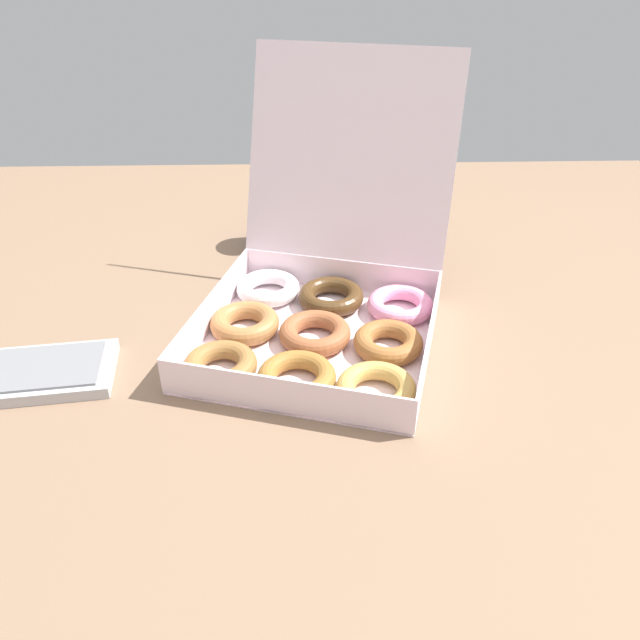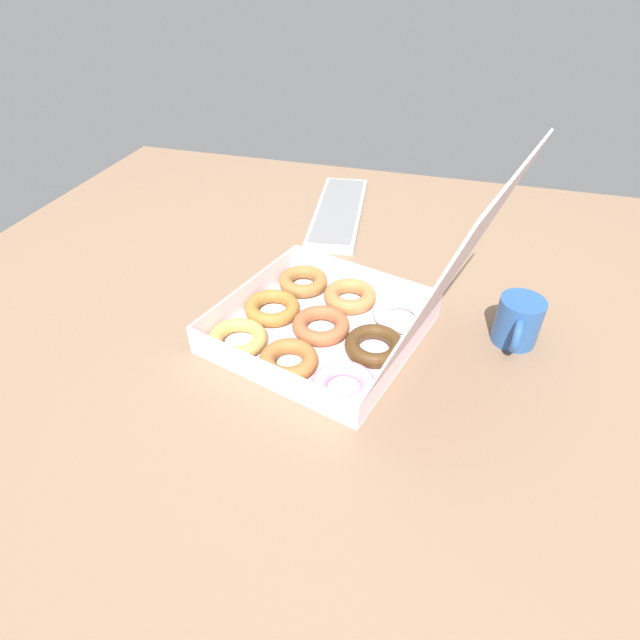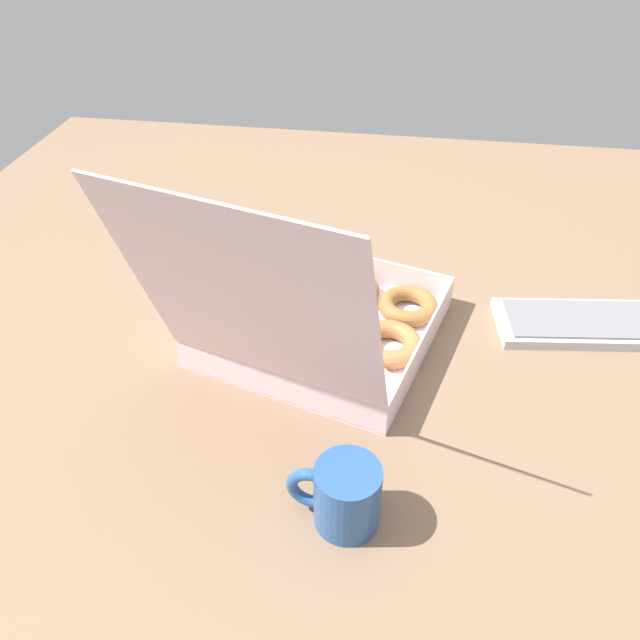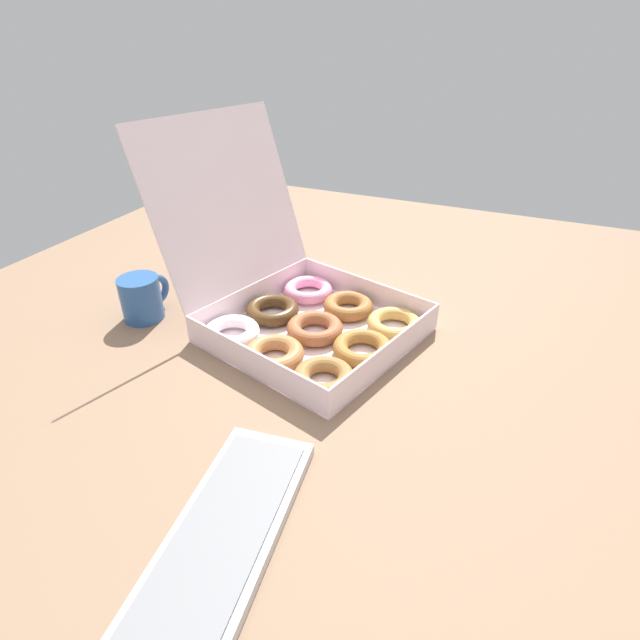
# 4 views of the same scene
# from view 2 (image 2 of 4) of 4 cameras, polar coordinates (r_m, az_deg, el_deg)

# --- Properties ---
(ground_plane) EXTENTS (1.80, 1.80, 0.02)m
(ground_plane) POSITION_cam_2_polar(r_m,az_deg,el_deg) (0.98, -2.01, -2.70)
(ground_plane) COLOR #85674F
(donut_box) EXTENTS (0.47, 0.56, 0.40)m
(donut_box) POSITION_cam_2_polar(r_m,az_deg,el_deg) (0.95, 1.50, -0.09)
(donut_box) COLOR white
(donut_box) RESTS_ON ground_plane
(keyboard) EXTENTS (0.45, 0.18, 0.02)m
(keyboard) POSITION_cam_2_polar(r_m,az_deg,el_deg) (1.43, 2.14, 12.29)
(keyboard) COLOR #B8B8BD
(keyboard) RESTS_ON ground_plane
(coffee_mug) EXTENTS (0.12, 0.08, 0.09)m
(coffee_mug) POSITION_cam_2_polar(r_m,az_deg,el_deg) (1.01, 21.68, -0.16)
(coffee_mug) COLOR #2B5899
(coffee_mug) RESTS_ON ground_plane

